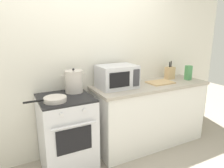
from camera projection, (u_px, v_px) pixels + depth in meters
back_wall at (102, 61)px, 2.93m from camera, size 4.40×0.10×2.50m
lower_cabinet_right at (150, 115)px, 3.10m from camera, size 1.64×0.56×0.88m
countertop_right at (151, 85)px, 2.98m from camera, size 1.70×0.60×0.04m
stove at (67, 133)px, 2.51m from camera, size 0.60×0.64×0.92m
stock_pot at (74, 81)px, 2.55m from camera, size 0.31×0.22×0.30m
frying_pan at (55, 99)px, 2.24m from camera, size 0.44×0.24×0.05m
microwave at (117, 77)px, 2.75m from camera, size 0.50×0.37×0.30m
cutting_board at (160, 82)px, 3.02m from camera, size 0.36×0.26×0.02m
knife_block at (170, 73)px, 3.26m from camera, size 0.13×0.10×0.28m
pasta_box at (188, 73)px, 3.20m from camera, size 0.08×0.08×0.22m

